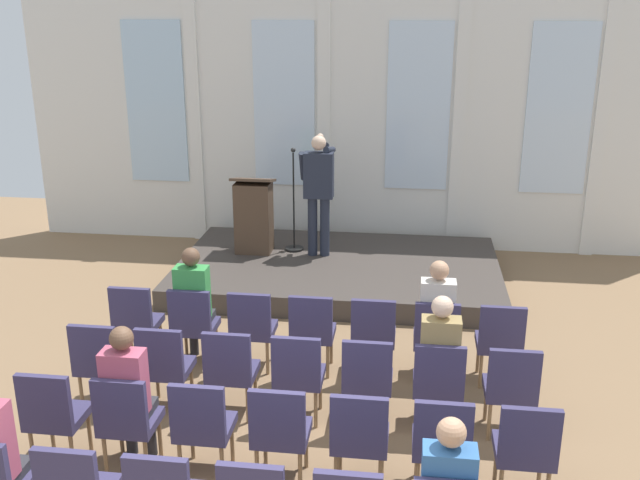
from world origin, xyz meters
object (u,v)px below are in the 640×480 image
(chair_r1_c6, at_px, (511,385))
(audience_r2_c1, at_px, (128,390))
(lectern, at_px, (254,216))
(chair_r0_c5, at_px, (436,335))
(chair_r1_c5, at_px, (438,380))
(chair_r2_c0, at_px, (53,412))
(audience_r0_c1, at_px, (194,300))
(audience_r0_c5, at_px, (437,314))
(chair_r1_c4, at_px, (367,376))
(chair_r2_c5, at_px, (442,440))
(chair_r0_c4, at_px, (373,332))
(chair_r2_c6, at_px, (526,446))
(chair_r2_c1, at_px, (127,417))
(chair_r1_c0, at_px, (99,359))
(chair_r1_c1, at_px, (164,363))
(chair_r2_c4, at_px, (360,434))
(speaker, at_px, (319,187))
(audience_r1_c5, at_px, (439,356))
(chair_r0_c3, at_px, (312,328))
(chair_r0_c6, at_px, (500,339))
(chair_r0_c1, at_px, (193,322))
(chair_r0_c2, at_px, (252,325))
(chair_r0_c0, at_px, (136,318))
(chair_r1_c3, at_px, (298,372))
(chair_r2_c3, at_px, (280,428))
(chair_r2_c2, at_px, (202,423))
(chair_r1_c2, at_px, (230,367))
(mic_stand, at_px, (294,228))

(chair_r1_c6, xyz_separation_m, audience_r2_c1, (-3.28, -0.88, 0.21))
(lectern, distance_m, chair_r0_c5, 4.02)
(chair_r1_c5, distance_m, chair_r2_c0, 3.41)
(audience_r0_c1, height_order, audience_r2_c1, audience_r0_c1)
(audience_r0_c5, bearing_deg, chair_r1_c6, -57.73)
(lectern, distance_m, chair_r1_c4, 4.47)
(chair_r2_c5, bearing_deg, chair_r0_c4, 108.89)
(chair_r0_c4, relative_size, chair_r2_c6, 1.00)
(chair_r1_c6, xyz_separation_m, chair_r2_c1, (-3.28, -0.96, 0.00))
(chair_r0_c4, relative_size, chair_r1_c0, 1.00)
(chair_r0_c4, relative_size, chair_r1_c1, 1.00)
(chair_r1_c1, xyz_separation_m, chair_r2_c4, (1.97, -0.96, 0.00))
(speaker, bearing_deg, chair_r1_c5, -67.67)
(audience_r0_c1, relative_size, chair_r2_c6, 1.46)
(audience_r1_c5, bearing_deg, chair_r2_c1, -158.41)
(chair_r0_c3, bearing_deg, chair_r0_c6, 0.00)
(chair_r0_c1, distance_m, chair_r0_c2, 0.66)
(chair_r1_c4, bearing_deg, chair_r0_c0, 159.93)
(chair_r0_c4, distance_m, audience_r0_c5, 0.69)
(chair_r1_c3, height_order, chair_r2_c0, same)
(chair_r2_c3, height_order, chair_r2_c4, same)
(chair_r1_c1, relative_size, chair_r2_c2, 1.00)
(chair_r0_c1, height_order, chair_r1_c0, same)
(chair_r1_c5, relative_size, audience_r2_c1, 0.70)
(chair_r0_c6, xyz_separation_m, chair_r1_c0, (-3.93, -0.96, 0.00))
(chair_r1_c3, height_order, chair_r2_c4, same)
(chair_r0_c1, height_order, chair_r0_c2, same)
(chair_r0_c1, height_order, audience_r2_c1, audience_r2_c1)
(chair_r1_c5, bearing_deg, chair_r2_c3, -143.85)
(chair_r1_c1, xyz_separation_m, chair_r1_c2, (0.66, 0.00, 0.00))
(audience_r0_c5, bearing_deg, speaker, 119.05)
(chair_r1_c2, xyz_separation_m, chair_r2_c6, (2.62, -0.96, 0.00))
(chair_r2_c0, bearing_deg, chair_r0_c4, 36.15)
(mic_stand, distance_m, chair_r2_c3, 5.16)
(chair_r1_c0, relative_size, chair_r2_c3, 1.00)
(audience_r0_c1, relative_size, chair_r1_c1, 1.46)
(chair_r1_c0, relative_size, chair_r1_c1, 1.00)
(chair_r0_c1, relative_size, chair_r1_c1, 1.00)
(audience_r1_c5, bearing_deg, chair_r2_c5, -90.00)
(chair_r2_c0, bearing_deg, lectern, 82.29)
(chair_r0_c3, height_order, audience_r1_c5, audience_r1_c5)
(chair_r0_c0, xyz_separation_m, chair_r0_c6, (3.93, 0.00, 0.00))
(chair_r2_c4, bearing_deg, lectern, 111.42)
(speaker, xyz_separation_m, chair_r0_c5, (1.64, -3.03, -0.79))
(chair_r0_c0, distance_m, chair_r0_c2, 1.31)
(chair_r0_c5, height_order, chair_r1_c6, same)
(chair_r2_c4, bearing_deg, audience_r1_c5, 57.71)
(chair_r0_c5, bearing_deg, audience_r0_c5, 90.00)
(chair_r1_c0, bearing_deg, chair_r1_c5, 0.00)
(mic_stand, bearing_deg, chair_r0_c0, -111.36)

